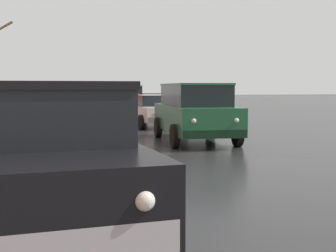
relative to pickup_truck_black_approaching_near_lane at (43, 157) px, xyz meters
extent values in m
ellipsoid|color=white|center=(7.58, 23.58, -0.44)|extent=(2.17, 1.26, 0.88)
ellipsoid|color=white|center=(8.06, 23.54, -0.56)|extent=(0.78, 0.65, 0.65)
cube|color=black|center=(0.00, 0.11, -0.14)|extent=(2.02, 5.09, 0.76)
cube|color=black|center=(0.02, -0.59, 0.56)|extent=(1.66, 1.67, 0.64)
cube|color=black|center=(0.02, -0.59, 0.84)|extent=(1.70, 1.72, 0.08)
cube|color=black|center=(0.82, 1.15, 0.46)|extent=(0.19, 2.41, 0.44)
cube|color=black|center=(-0.10, 2.57, 0.46)|extent=(1.72, 0.17, 0.44)
cube|color=#B7B7BC|center=(0.09, -2.33, -0.34)|extent=(1.73, 0.19, 0.32)
sphere|color=white|center=(0.68, -2.35, -0.02)|extent=(0.16, 0.16, 0.16)
cylinder|color=black|center=(0.98, -1.35, -0.52)|extent=(0.25, 0.73, 0.72)
cylinder|color=black|center=(0.87, 1.65, -0.52)|extent=(0.25, 0.73, 0.72)
cube|color=#1E5633|center=(4.72, 8.03, -0.14)|extent=(2.23, 4.75, 0.80)
cube|color=black|center=(4.73, 8.08, 0.60)|extent=(1.85, 3.35, 0.68)
cube|color=#1E5633|center=(4.73, 8.08, 0.91)|extent=(1.89, 3.42, 0.06)
cube|color=black|center=(4.51, 5.79, -0.42)|extent=(1.77, 0.29, 0.22)
cube|color=black|center=(4.94, 10.27, -0.42)|extent=(1.77, 0.29, 0.22)
cylinder|color=black|center=(5.51, 6.52, -0.54)|extent=(0.24, 0.69, 0.68)
cylinder|color=black|center=(3.67, 6.70, -0.54)|extent=(0.24, 0.69, 0.68)
cylinder|color=black|center=(5.78, 9.37, -0.54)|extent=(0.24, 0.69, 0.68)
cylinder|color=black|center=(3.94, 9.54, -0.54)|extent=(0.24, 0.69, 0.68)
sphere|color=silver|center=(5.09, 5.71, -0.06)|extent=(0.14, 0.14, 0.14)
sphere|color=silver|center=(3.92, 5.82, -0.06)|extent=(0.14, 0.14, 0.14)
cube|color=silver|center=(4.88, 13.76, -0.28)|extent=(1.95, 3.90, 0.60)
cube|color=black|center=(4.87, 13.95, 0.28)|extent=(1.60, 2.06, 0.52)
cube|color=silver|center=(4.87, 13.95, 0.51)|extent=(1.64, 2.10, 0.06)
cube|color=slate|center=(4.98, 11.91, -0.46)|extent=(1.71, 0.21, 0.22)
cube|color=slate|center=(4.78, 15.62, -0.46)|extent=(1.71, 0.21, 0.22)
cylinder|color=black|center=(5.84, 12.63, -0.58)|extent=(0.21, 0.61, 0.60)
cylinder|color=black|center=(4.06, 12.53, -0.58)|extent=(0.21, 0.61, 0.60)
cylinder|color=black|center=(5.71, 14.99, -0.58)|extent=(0.21, 0.61, 0.60)
cylinder|color=black|center=(3.93, 14.90, -0.58)|extent=(0.21, 0.61, 0.60)
sphere|color=silver|center=(5.55, 11.91, -0.20)|extent=(0.14, 0.14, 0.14)
sphere|color=silver|center=(4.42, 11.85, -0.20)|extent=(0.14, 0.14, 0.14)
cube|color=#B7B7BC|center=(4.64, 19.51, -0.14)|extent=(2.17, 4.49, 0.80)
cube|color=black|center=(4.64, 19.55, 0.60)|extent=(1.82, 3.16, 0.68)
cube|color=#B7B7BC|center=(4.64, 19.55, 0.91)|extent=(1.86, 3.23, 0.06)
cube|color=#525254|center=(4.49, 17.38, -0.42)|extent=(1.83, 0.25, 0.22)
cube|color=#525254|center=(4.79, 21.64, -0.42)|extent=(1.83, 0.25, 0.22)
cylinder|color=black|center=(5.49, 18.09, -0.54)|extent=(0.23, 0.69, 0.68)
cylinder|color=black|center=(3.59, 18.22, -0.54)|extent=(0.23, 0.69, 0.68)
cylinder|color=black|center=(5.69, 20.79, -0.54)|extent=(0.23, 0.69, 0.68)
cylinder|color=black|center=(3.79, 20.93, -0.54)|extent=(0.23, 0.69, 0.68)
sphere|color=silver|center=(5.09, 17.31, -0.06)|extent=(0.14, 0.14, 0.14)
sphere|color=silver|center=(3.88, 17.39, -0.06)|extent=(0.14, 0.14, 0.14)
camera|label=1|loc=(-0.09, -5.66, 0.82)|focal=49.65mm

